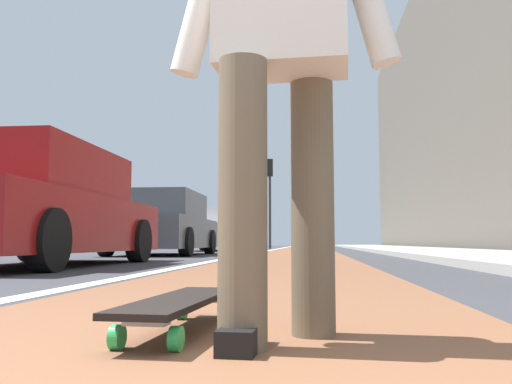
# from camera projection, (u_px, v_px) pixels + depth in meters

# --- Properties ---
(ground_plane) EXTENTS (80.00, 80.00, 0.00)m
(ground_plane) POSITION_uv_depth(u_px,v_px,m) (295.00, 258.00, 10.55)
(ground_plane) COLOR #38383D
(bike_lane_paint) EXTENTS (56.00, 2.13, 0.00)m
(bike_lane_paint) POSITION_uv_depth(u_px,v_px,m) (305.00, 249.00, 24.41)
(bike_lane_paint) COLOR brown
(bike_lane_paint) RESTS_ON ground
(lane_stripe_white) EXTENTS (52.00, 0.16, 0.01)m
(lane_stripe_white) POSITION_uv_depth(u_px,v_px,m) (271.00, 250.00, 20.58)
(lane_stripe_white) COLOR silver
(lane_stripe_white) RESTS_ON ground
(sidewalk_curb) EXTENTS (52.00, 3.20, 0.10)m
(sidewalk_curb) POSITION_uv_depth(u_px,v_px,m) (412.00, 250.00, 18.10)
(sidewalk_curb) COLOR #9E9B93
(sidewalk_curb) RESTS_ON ground
(building_facade) EXTENTS (40.00, 1.20, 13.19)m
(building_facade) POSITION_uv_depth(u_px,v_px,m) (453.00, 89.00, 22.41)
(building_facade) COLOR #5D554C
(building_facade) RESTS_ON ground
(skateboard) EXTENTS (0.85, 0.25, 0.11)m
(skateboard) POSITION_uv_depth(u_px,v_px,m) (180.00, 304.00, 1.79)
(skateboard) COLOR green
(skateboard) RESTS_ON ground
(skater_person) EXTENTS (0.45, 0.72, 1.64)m
(skater_person) POSITION_uv_depth(u_px,v_px,m) (281.00, 35.00, 1.68)
(skater_person) COLOR brown
(skater_person) RESTS_ON ground
(parked_car_near) EXTENTS (4.56, 1.92, 1.48)m
(parked_car_near) POSITION_uv_depth(u_px,v_px,m) (38.00, 209.00, 6.86)
(parked_car_near) COLOR maroon
(parked_car_near) RESTS_ON ground
(parked_car_mid) EXTENTS (4.40, 1.97, 1.47)m
(parked_car_mid) POSITION_uv_depth(u_px,v_px,m) (163.00, 225.00, 12.82)
(parked_car_mid) COLOR #4C5156
(parked_car_mid) RESTS_ON ground
(parked_car_far) EXTENTS (4.61, 1.91, 1.50)m
(parked_car_far) POSITION_uv_depth(u_px,v_px,m) (217.00, 230.00, 19.33)
(parked_car_far) COLOR silver
(parked_car_far) RESTS_ON ground
(traffic_light) EXTENTS (0.33, 0.28, 4.17)m
(traffic_light) POSITION_uv_depth(u_px,v_px,m) (270.00, 187.00, 25.28)
(traffic_light) COLOR #2D2D2D
(traffic_light) RESTS_ON ground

